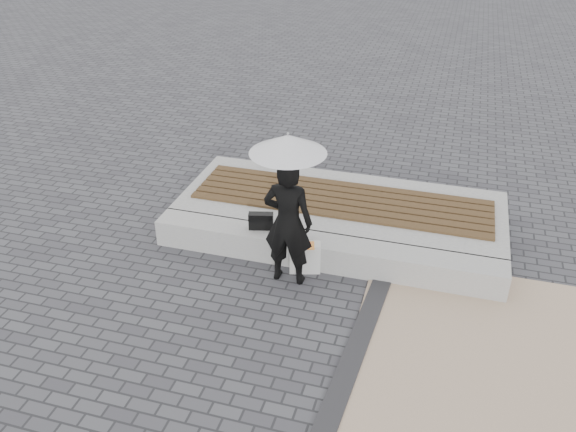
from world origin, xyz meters
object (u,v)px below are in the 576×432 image
(seating_ledge, at_px, (323,252))
(parasol, at_px, (288,144))
(handbag, at_px, (261,221))
(canvas_tote, at_px, (305,257))
(woman, at_px, (288,222))

(seating_ledge, xyz_separation_m, parasol, (-0.38, -0.48, 1.81))
(seating_ledge, height_order, handbag, handbag)
(seating_ledge, relative_size, canvas_tote, 11.14)
(seating_ledge, height_order, canvas_tote, canvas_tote)
(woman, bearing_deg, parasol, -179.78)
(parasol, distance_m, handbag, 1.67)
(handbag, xyz_separation_m, canvas_tote, (0.73, -0.29, -0.30))
(canvas_tote, bearing_deg, parasol, -141.19)
(woman, xyz_separation_m, handbag, (-0.56, 0.53, -0.38))
(parasol, relative_size, canvas_tote, 2.74)
(parasol, bearing_deg, handbag, 136.35)
(parasol, xyz_separation_m, handbag, (-0.56, 0.53, -1.49))
(seating_ledge, relative_size, woman, 2.77)
(seating_ledge, bearing_deg, handbag, 176.97)
(parasol, height_order, handbag, parasol)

